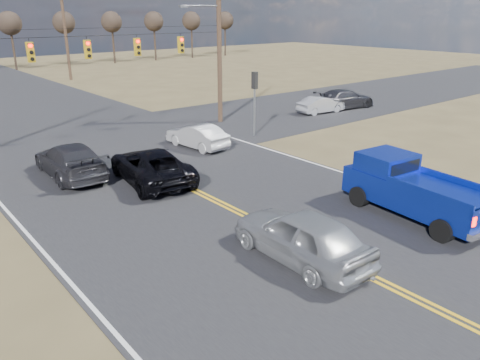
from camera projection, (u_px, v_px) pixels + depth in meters
ground at (343, 264)px, 14.20m from camera, size 160.00×160.00×0.00m
road_main at (170, 179)px, 21.46m from camera, size 14.00×120.00×0.02m
road_cross at (98, 143)px, 27.27m from camera, size 120.00×12.00×0.02m
signal_gantry at (98, 54)px, 25.70m from camera, size 19.60×4.83×10.00m
utility_poles at (95, 52)px, 24.78m from camera, size 19.60×58.32×10.00m
treeline at (35, 36)px, 31.85m from camera, size 87.00×117.80×7.40m
pickup_truck at (412, 189)px, 17.32m from camera, size 2.72×5.82×2.12m
silver_suv at (301, 236)px, 14.18m from camera, size 2.02×4.83×1.63m
black_suv at (151, 166)px, 20.88m from camera, size 3.28×5.74×1.51m
white_car_queue at (197, 136)px, 26.21m from camera, size 1.79×4.16×1.33m
dgrey_car_queue at (70, 160)px, 21.57m from camera, size 2.42×5.42×1.54m
cross_car_east_near at (321, 105)px, 35.30m from camera, size 1.77×3.94×1.26m
cross_car_east_far at (345, 99)px, 36.97m from camera, size 2.74×5.42×1.51m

